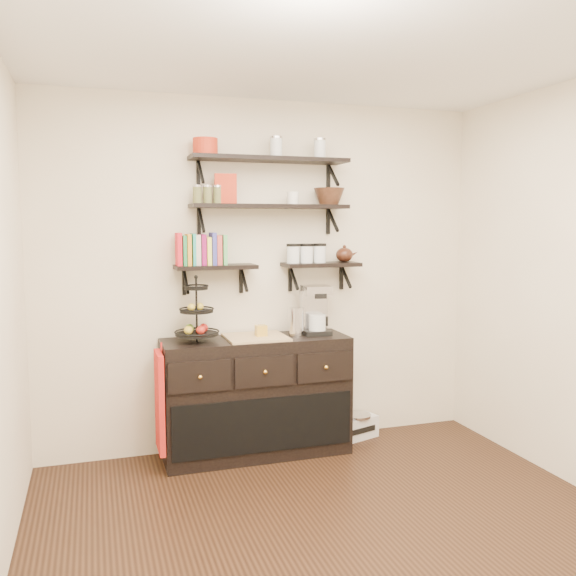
# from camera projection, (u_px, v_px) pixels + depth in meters

# --- Properties ---
(floor) EXTENTS (3.50, 3.50, 0.00)m
(floor) POSITION_uv_depth(u_px,v_px,m) (355.00, 552.00, 3.27)
(floor) COLOR black
(floor) RESTS_ON ground
(ceiling) EXTENTS (3.50, 3.50, 0.02)m
(ceiling) POSITION_uv_depth(u_px,v_px,m) (361.00, 30.00, 2.98)
(ceiling) COLOR white
(ceiling) RESTS_ON back_wall
(back_wall) EXTENTS (3.50, 0.02, 2.70)m
(back_wall) POSITION_uv_depth(u_px,v_px,m) (265.00, 275.00, 4.78)
(back_wall) COLOR white
(back_wall) RESTS_ON ground
(shelf_top) EXTENTS (1.20, 0.27, 0.23)m
(shelf_top) POSITION_uv_depth(u_px,v_px,m) (270.00, 160.00, 4.57)
(shelf_top) COLOR black
(shelf_top) RESTS_ON back_wall
(shelf_mid) EXTENTS (1.20, 0.27, 0.23)m
(shelf_mid) POSITION_uv_depth(u_px,v_px,m) (270.00, 207.00, 4.60)
(shelf_mid) COLOR black
(shelf_mid) RESTS_ON back_wall
(shelf_low_left) EXTENTS (0.60, 0.25, 0.23)m
(shelf_low_left) POSITION_uv_depth(u_px,v_px,m) (215.00, 268.00, 4.54)
(shelf_low_left) COLOR black
(shelf_low_left) RESTS_ON back_wall
(shelf_low_right) EXTENTS (0.60, 0.25, 0.23)m
(shelf_low_right) POSITION_uv_depth(u_px,v_px,m) (321.00, 265.00, 4.79)
(shelf_low_right) COLOR black
(shelf_low_right) RESTS_ON back_wall
(cookbooks) EXTENTS (0.36, 0.15, 0.26)m
(cookbooks) POSITION_uv_depth(u_px,v_px,m) (203.00, 250.00, 4.49)
(cookbooks) COLOR red
(cookbooks) RESTS_ON shelf_low_left
(glass_canisters) EXTENTS (0.32, 0.10, 0.13)m
(glass_canisters) POSITION_uv_depth(u_px,v_px,m) (306.00, 255.00, 4.74)
(glass_canisters) COLOR silver
(glass_canisters) RESTS_ON shelf_low_right
(sideboard) EXTENTS (1.40, 0.50, 0.92)m
(sideboard) POSITION_uv_depth(u_px,v_px,m) (256.00, 396.00, 4.61)
(sideboard) COLOR black
(sideboard) RESTS_ON floor
(fruit_stand) EXTENTS (0.32, 0.32, 0.46)m
(fruit_stand) POSITION_uv_depth(u_px,v_px,m) (197.00, 320.00, 4.42)
(fruit_stand) COLOR black
(fruit_stand) RESTS_ON sideboard
(candle) EXTENTS (0.08, 0.08, 0.08)m
(candle) POSITION_uv_depth(u_px,v_px,m) (261.00, 330.00, 4.57)
(candle) COLOR gold
(candle) RESTS_ON sideboard
(coffee_maker) EXTENTS (0.22, 0.21, 0.38)m
(coffee_maker) POSITION_uv_depth(u_px,v_px,m) (315.00, 311.00, 4.72)
(coffee_maker) COLOR black
(coffee_maker) RESTS_ON sideboard
(thermal_carafe) EXTENTS (0.11, 0.11, 0.22)m
(thermal_carafe) POSITION_uv_depth(u_px,v_px,m) (296.00, 322.00, 4.63)
(thermal_carafe) COLOR silver
(thermal_carafe) RESTS_ON sideboard
(apron) EXTENTS (0.04, 0.30, 0.71)m
(apron) POSITION_uv_depth(u_px,v_px,m) (160.00, 402.00, 4.29)
(apron) COLOR #B31413
(apron) RESTS_ON sideboard
(radio) EXTENTS (0.37, 0.28, 0.20)m
(radio) POSITION_uv_depth(u_px,v_px,m) (357.00, 426.00, 5.00)
(radio) COLOR silver
(radio) RESTS_ON floor
(recipe_box) EXTENTS (0.17, 0.08, 0.22)m
(recipe_box) POSITION_uv_depth(u_px,v_px,m) (226.00, 189.00, 4.48)
(recipe_box) COLOR #B42A14
(recipe_box) RESTS_ON shelf_mid
(walnut_bowl) EXTENTS (0.24, 0.24, 0.13)m
(walnut_bowl) POSITION_uv_depth(u_px,v_px,m) (329.00, 197.00, 4.74)
(walnut_bowl) COLOR black
(walnut_bowl) RESTS_ON shelf_mid
(ramekins) EXTENTS (0.09, 0.09, 0.10)m
(ramekins) POSITION_uv_depth(u_px,v_px,m) (293.00, 198.00, 4.65)
(ramekins) COLOR white
(ramekins) RESTS_ON shelf_mid
(teapot) EXTENTS (0.19, 0.15, 0.14)m
(teapot) POSITION_uv_depth(u_px,v_px,m) (344.00, 253.00, 4.84)
(teapot) COLOR #361910
(teapot) RESTS_ON shelf_low_right
(red_pot) EXTENTS (0.18, 0.18, 0.12)m
(red_pot) POSITION_uv_depth(u_px,v_px,m) (205.00, 147.00, 4.41)
(red_pot) COLOR #B42A14
(red_pot) RESTS_ON shelf_top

